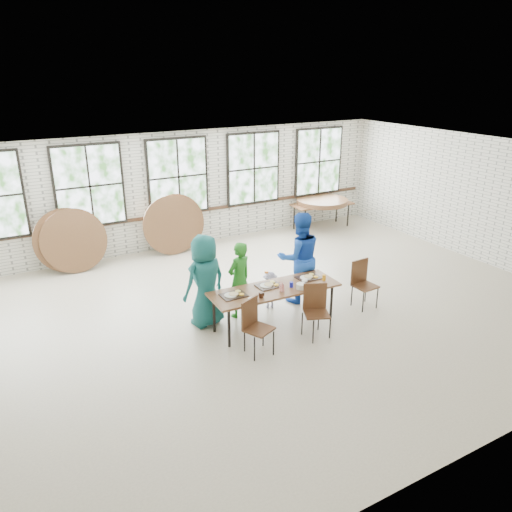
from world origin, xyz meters
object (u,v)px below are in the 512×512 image
at_px(chair_near_left, 254,322).
at_px(chair_near_right, 316,306).
at_px(storage_table, 322,205).
at_px(dining_table, 275,291).

xyz_separation_m(chair_near_left, chair_near_right, (1.23, -0.01, 0.00)).
xyz_separation_m(chair_near_right, storage_table, (3.88, 5.07, 0.13)).
height_order(chair_near_right, storage_table, chair_near_right).
bearing_deg(chair_near_right, storage_table, 76.60).
xyz_separation_m(dining_table, chair_near_right, (0.45, -0.65, -0.13)).
bearing_deg(dining_table, chair_near_right, -53.01).
bearing_deg(chair_near_right, dining_table, 148.70).
bearing_deg(dining_table, chair_near_left, -138.50).
relative_size(chair_near_left, storage_table, 0.51).
height_order(dining_table, chair_near_right, chair_near_right).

